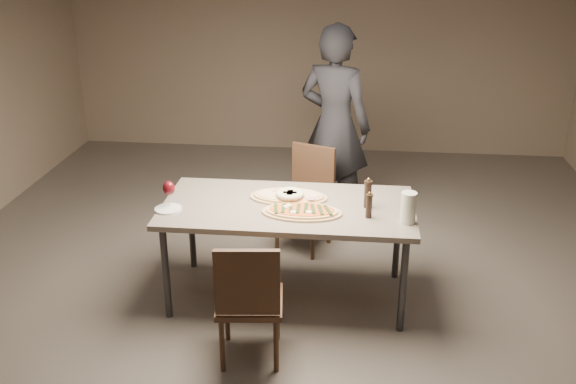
# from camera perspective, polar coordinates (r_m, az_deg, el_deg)

# --- Properties ---
(room) EXTENTS (7.00, 7.00, 7.00)m
(room) POSITION_cam_1_polar(r_m,az_deg,el_deg) (4.37, 0.00, 6.68)
(room) COLOR #58524C
(room) RESTS_ON ground
(dining_table) EXTENTS (1.80, 0.90, 0.75)m
(dining_table) POSITION_cam_1_polar(r_m,az_deg,el_deg) (4.61, 0.00, -1.80)
(dining_table) COLOR slate
(dining_table) RESTS_ON ground
(zucchini_pizza) EXTENTS (0.56, 0.31, 0.05)m
(zucchini_pizza) POSITION_cam_1_polar(r_m,az_deg,el_deg) (4.45, 1.23, -1.73)
(zucchini_pizza) COLOR tan
(zucchini_pizza) RESTS_ON dining_table
(ham_pizza) EXTENTS (0.57, 0.32, 0.04)m
(ham_pizza) POSITION_cam_1_polar(r_m,az_deg,el_deg) (4.69, 0.06, -0.38)
(ham_pizza) COLOR tan
(ham_pizza) RESTS_ON dining_table
(bread_basket) EXTENTS (0.21, 0.21, 0.07)m
(bread_basket) POSITION_cam_1_polar(r_m,az_deg,el_deg) (4.64, 0.18, -0.30)
(bread_basket) COLOR beige
(bread_basket) RESTS_ON dining_table
(oil_dish) EXTENTS (0.14, 0.14, 0.02)m
(oil_dish) POSITION_cam_1_polar(r_m,az_deg,el_deg) (4.76, 0.31, -0.16)
(oil_dish) COLOR white
(oil_dish) RESTS_ON dining_table
(pepper_mill_left) EXTENTS (0.06, 0.06, 0.22)m
(pepper_mill_left) POSITION_cam_1_polar(r_m,az_deg,el_deg) (4.55, 7.11, -0.13)
(pepper_mill_left) COLOR black
(pepper_mill_left) RESTS_ON dining_table
(pepper_mill_right) EXTENTS (0.05, 0.05, 0.19)m
(pepper_mill_right) POSITION_cam_1_polar(r_m,az_deg,el_deg) (4.39, 7.21, -1.19)
(pepper_mill_right) COLOR black
(pepper_mill_right) RESTS_ON dining_table
(carafe) EXTENTS (0.10, 0.10, 0.22)m
(carafe) POSITION_cam_1_polar(r_m,az_deg,el_deg) (4.35, 10.65, -1.39)
(carafe) COLOR silver
(carafe) RESTS_ON dining_table
(wine_glass) EXTENTS (0.09, 0.09, 0.20)m
(wine_glass) POSITION_cam_1_polar(r_m,az_deg,el_deg) (4.58, -10.54, 0.26)
(wine_glass) COLOR silver
(wine_glass) RESTS_ON dining_table
(side_plate) EXTENTS (0.19, 0.19, 0.01)m
(side_plate) POSITION_cam_1_polar(r_m,az_deg,el_deg) (4.59, -10.60, -1.49)
(side_plate) COLOR white
(side_plate) RESTS_ON dining_table
(chair_near) EXTENTS (0.45, 0.45, 0.87)m
(chair_near) POSITION_cam_1_polar(r_m,az_deg,el_deg) (4.00, -3.50, -9.32)
(chair_near) COLOR #3D2819
(chair_near) RESTS_ON ground
(chair_far) EXTENTS (0.54, 0.54, 0.88)m
(chair_far) POSITION_cam_1_polar(r_m,az_deg,el_deg) (5.50, 1.79, 0.04)
(chair_far) COLOR #3D2819
(chair_far) RESTS_ON ground
(diner) EXTENTS (0.79, 0.66, 1.84)m
(diner) POSITION_cam_1_polar(r_m,az_deg,el_deg) (5.84, 4.17, 5.86)
(diner) COLOR black
(diner) RESTS_ON ground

